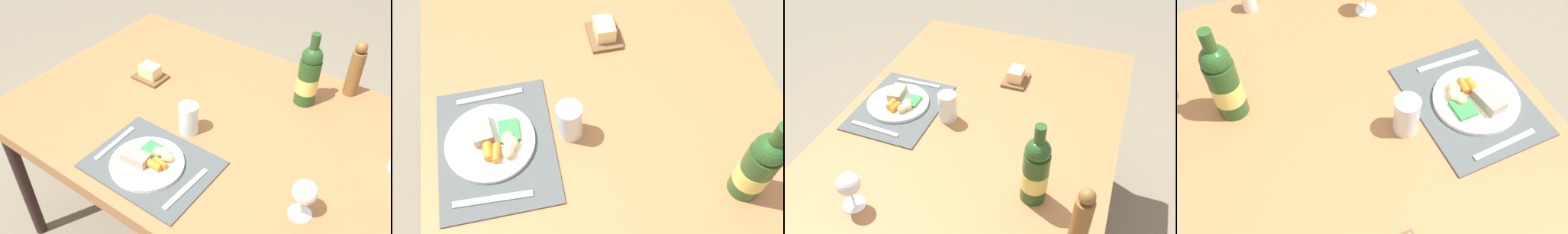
% 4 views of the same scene
% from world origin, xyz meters
% --- Properties ---
extents(dining_table, '(1.47, 1.05, 0.75)m').
position_xyz_m(dining_table, '(0.00, 0.00, 0.69)').
color(dining_table, '#A2683F').
rests_on(dining_table, ground_plane).
extents(placemat, '(0.41, 0.31, 0.01)m').
position_xyz_m(placemat, '(0.00, -0.32, 0.75)').
color(placemat, '#484E4F').
rests_on(placemat, dining_table).
extents(dinner_plate, '(0.25, 0.25, 0.05)m').
position_xyz_m(dinner_plate, '(-0.01, -0.33, 0.77)').
color(dinner_plate, white).
rests_on(dinner_plate, placemat).
extents(fork, '(0.02, 0.19, 0.00)m').
position_xyz_m(fork, '(-0.17, -0.32, 0.76)').
color(fork, silver).
rests_on(fork, placemat).
extents(knife, '(0.03, 0.20, 0.00)m').
position_xyz_m(knife, '(0.16, -0.34, 0.76)').
color(knife, silver).
rests_on(knife, placemat).
extents(water_tumbler, '(0.07, 0.07, 0.12)m').
position_xyz_m(water_tumbler, '(-0.01, -0.11, 0.80)').
color(water_tumbler, silver).
rests_on(water_tumbler, dining_table).
extents(wine_bottle, '(0.08, 0.08, 0.30)m').
position_xyz_m(wine_bottle, '(0.25, 0.29, 0.87)').
color(wine_bottle, '#254D20').
rests_on(wine_bottle, dining_table).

